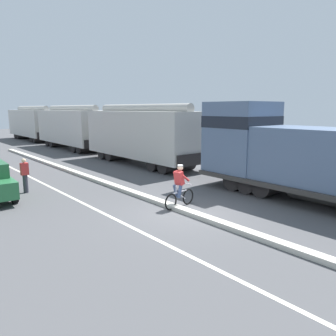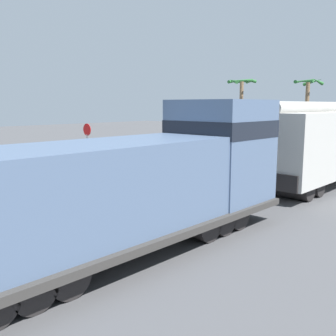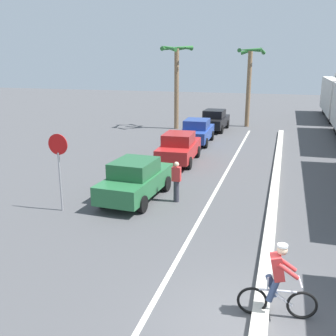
% 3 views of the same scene
% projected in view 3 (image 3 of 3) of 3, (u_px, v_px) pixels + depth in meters
% --- Properties ---
extents(ground_plane, '(120.00, 120.00, 0.00)m').
position_uv_depth(ground_plane, '(259.00, 331.00, 8.09)').
color(ground_plane, '#4C4C4F').
extents(median_curb, '(0.36, 36.00, 0.16)m').
position_uv_depth(median_curb, '(271.00, 219.00, 13.61)').
color(median_curb, beige).
rests_on(median_curb, ground).
extents(lane_stripe, '(0.14, 36.00, 0.01)m').
position_uv_depth(lane_stripe, '(203.00, 213.00, 14.29)').
color(lane_stripe, silver).
rests_on(lane_stripe, ground).
extents(parked_car_green, '(1.99, 4.28, 1.62)m').
position_uv_depth(parked_car_green, '(136.00, 179.00, 15.60)').
color(parked_car_green, '#286B3D').
rests_on(parked_car_green, ground).
extents(parked_car_red, '(1.99, 4.28, 1.62)m').
position_uv_depth(parked_car_red, '(179.00, 147.00, 21.26)').
color(parked_car_red, red).
rests_on(parked_car_red, ground).
extents(parked_car_blue, '(1.95, 4.26, 1.62)m').
position_uv_depth(parked_car_blue, '(197.00, 131.00, 26.06)').
color(parked_car_blue, '#28479E').
rests_on(parked_car_blue, ground).
extents(parked_car_black, '(1.91, 4.24, 1.62)m').
position_uv_depth(parked_car_black, '(215.00, 120.00, 30.93)').
color(parked_car_black, black).
rests_on(parked_car_black, ground).
extents(cyclist, '(1.70, 0.51, 1.71)m').
position_uv_depth(cyclist, '(278.00, 283.00, 8.35)').
color(cyclist, black).
rests_on(cyclist, ground).
extents(stop_sign, '(0.76, 0.08, 2.88)m').
position_uv_depth(stop_sign, '(59.00, 157.00, 14.06)').
color(stop_sign, gray).
rests_on(stop_sign, ground).
extents(palm_tree_near, '(2.31, 2.17, 6.50)m').
position_uv_depth(palm_tree_near, '(250.00, 71.00, 31.71)').
color(palm_tree_near, '#846647').
rests_on(palm_tree_near, ground).
extents(palm_tree_far, '(2.71, 2.78, 6.60)m').
position_uv_depth(palm_tree_far, '(177.00, 66.00, 30.58)').
color(palm_tree_far, '#846647').
rests_on(palm_tree_far, ground).
extents(pedestrian_by_cars, '(0.34, 0.22, 1.62)m').
position_uv_depth(pedestrian_by_cars, '(176.00, 181.00, 15.27)').
color(pedestrian_by_cars, '#33333D').
rests_on(pedestrian_by_cars, ground).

